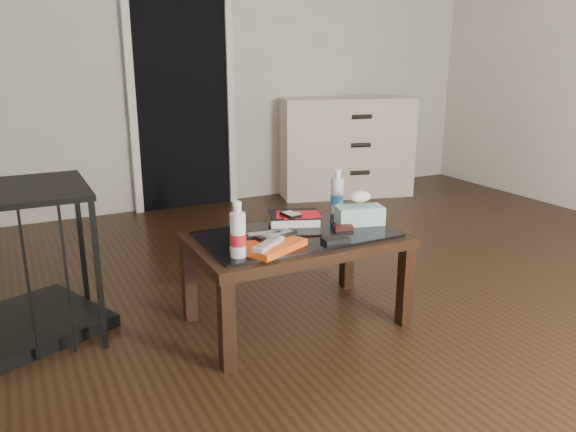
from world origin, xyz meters
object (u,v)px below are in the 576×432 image
textbook (294,218)px  coffee_table (296,246)px  water_bottle_right (337,191)px  dresser (345,146)px  tissue_box (360,215)px  water_bottle_left (238,229)px

textbook → coffee_table: bearing=-92.2°
coffee_table → water_bottle_right: water_bottle_right is taller
coffee_table → dresser: 2.71m
water_bottle_right → tissue_box: size_ratio=1.03×
tissue_box → water_bottle_right: bearing=104.1°
textbook → tissue_box: (0.28, -0.17, 0.02)m
coffee_table → water_bottle_left: bearing=-154.9°
water_bottle_right → tissue_box: bearing=-90.7°
water_bottle_left → water_bottle_right: (0.72, 0.39, 0.00)m
textbook → water_bottle_left: (-0.44, -0.33, 0.10)m
coffee_table → water_bottle_right: size_ratio=4.20×
coffee_table → dresser: dresser is taller
dresser → tissue_box: 2.51m
textbook → water_bottle_left: size_ratio=1.05×
coffee_table → textbook: size_ratio=4.00×
textbook → water_bottle_right: water_bottle_right is taller
dresser → water_bottle_right: bearing=-108.6°
water_bottle_left → tissue_box: water_bottle_left is taller
dresser → textbook: size_ratio=5.15×
water_bottle_left → coffee_table: bearing=25.1°
textbook → water_bottle_left: bearing=-121.3°
dresser → water_bottle_right: (-1.29, -1.94, 0.13)m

